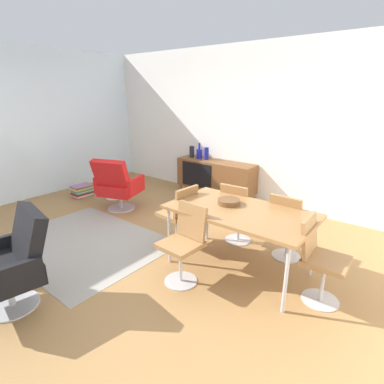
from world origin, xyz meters
TOP-DOWN VIEW (x-y plane):
  - ground_plane at (0.00, 0.00)m, footprint 8.32×8.32m
  - wall_back at (0.00, 2.60)m, footprint 6.80×0.12m
  - wall_window_left at (-3.20, 0.00)m, footprint 0.12×5.60m
  - sideboard at (-0.35, 2.30)m, footprint 1.60×0.45m
  - vase_cobalt at (-0.57, 2.30)m, footprint 0.09×0.09m
  - vase_sculptural_dark at (-0.75, 2.30)m, footprint 0.11×0.11m
  - vase_ceramic_small at (-0.94, 2.30)m, footprint 0.10×0.10m
  - dining_table at (1.31, 0.32)m, footprint 1.60×0.90m
  - wooden_bowl_on_table at (1.12, 0.40)m, footprint 0.26×0.26m
  - dining_chair_back_right at (1.66, 0.88)m, footprint 0.41×0.43m
  - dining_chair_far_end at (2.20, 0.32)m, footprint 0.44×0.41m
  - dining_chair_near_window at (0.43, 0.32)m, footprint 0.45×0.43m
  - dining_chair_back_left at (0.97, 0.88)m, footprint 0.42×0.45m
  - dining_chair_front_left at (0.97, -0.23)m, footprint 0.42×0.44m
  - lounge_chair_red at (-1.27, 0.65)m, footprint 0.85×0.82m
  - armchair_black_shell at (-0.04, -1.55)m, footprint 0.80×0.75m
  - side_table_round at (-1.86, 1.01)m, footprint 0.44×0.44m
  - fruit_bowl at (-1.86, 1.01)m, footprint 0.20×0.20m
  - magazine_stack at (-2.43, 0.66)m, footprint 0.33×0.40m
  - area_rug at (-0.68, -0.45)m, footprint 2.20×1.70m

SIDE VIEW (x-z plane):
  - ground_plane at x=0.00m, z-range 0.00..0.00m
  - area_rug at x=-0.68m, z-range 0.00..0.01m
  - magazine_stack at x=-2.43m, z-range 0.00..0.23m
  - side_table_round at x=-1.86m, z-range 0.06..0.58m
  - sideboard at x=-0.35m, z-range 0.08..0.80m
  - lounge_chair_red at x=-1.27m, z-range -0.01..0.94m
  - armchair_black_shell at x=-0.04m, z-range -0.01..0.94m
  - dining_chair_back_right at x=1.66m, z-range 0.04..0.90m
  - dining_chair_far_end at x=2.20m, z-range 0.04..0.90m
  - dining_chair_near_window at x=0.43m, z-range 0.04..0.90m
  - dining_chair_back_left at x=0.97m, z-range 0.04..0.90m
  - dining_chair_front_left at x=0.97m, z-range 0.04..0.90m
  - fruit_bowl at x=-1.86m, z-range 0.51..0.62m
  - dining_table at x=1.31m, z-range 0.33..1.07m
  - wooden_bowl_on_table at x=1.12m, z-range 0.74..0.80m
  - vase_sculptural_dark at x=-0.75m, z-range 0.67..0.98m
  - vase_ceramic_small at x=-0.94m, z-range 0.72..0.95m
  - vase_cobalt at x=-0.57m, z-range 0.72..0.96m
  - wall_back at x=0.00m, z-range 0.00..2.80m
  - wall_window_left at x=-3.20m, z-range 0.00..2.80m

